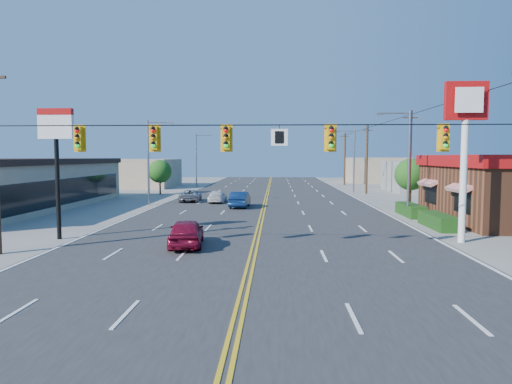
{
  "coord_description": "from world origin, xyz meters",
  "views": [
    {
      "loc": [
        1.05,
        -20.62,
        4.58
      ],
      "look_at": [
        -0.29,
        10.01,
        2.2
      ],
      "focal_mm": 32.0,
      "sensor_mm": 36.0,
      "label": 1
    }
  ],
  "objects_px": {
    "car_blue": "(240,200)",
    "car_silver": "(191,196)",
    "signal_span": "(250,150)",
    "pizza_hut_sign": "(56,146)",
    "car_white": "(217,197)",
    "car_magenta": "(186,234)",
    "kfc_pylon": "(465,129)"
  },
  "relations": [
    {
      "from": "kfc_pylon",
      "to": "car_white",
      "type": "xyz_separation_m",
      "value": [
        -15.73,
        20.07,
        -5.46
      ]
    },
    {
      "from": "car_white",
      "to": "pizza_hut_sign",
      "type": "bearing_deg",
      "value": 72.39
    },
    {
      "from": "kfc_pylon",
      "to": "car_magenta",
      "type": "height_order",
      "value": "kfc_pylon"
    },
    {
      "from": "pizza_hut_sign",
      "to": "car_white",
      "type": "relative_size",
      "value": 1.72
    },
    {
      "from": "signal_span",
      "to": "car_blue",
      "type": "height_order",
      "value": "signal_span"
    },
    {
      "from": "car_silver",
      "to": "car_blue",
      "type": "bearing_deg",
      "value": 132.66
    },
    {
      "from": "car_blue",
      "to": "car_silver",
      "type": "height_order",
      "value": "car_blue"
    },
    {
      "from": "kfc_pylon",
      "to": "pizza_hut_sign",
      "type": "distance_m",
      "value": 22.02
    },
    {
      "from": "signal_span",
      "to": "car_magenta",
      "type": "bearing_deg",
      "value": 149.14
    },
    {
      "from": "kfc_pylon",
      "to": "pizza_hut_sign",
      "type": "bearing_deg",
      "value": 180.0
    },
    {
      "from": "car_silver",
      "to": "car_magenta",
      "type": "bearing_deg",
      "value": 96.0
    },
    {
      "from": "car_blue",
      "to": "car_silver",
      "type": "bearing_deg",
      "value": -40.2
    },
    {
      "from": "kfc_pylon",
      "to": "car_magenta",
      "type": "relative_size",
      "value": 2.06
    },
    {
      "from": "pizza_hut_sign",
      "to": "car_magenta",
      "type": "bearing_deg",
      "value": -14.87
    },
    {
      "from": "car_magenta",
      "to": "car_blue",
      "type": "distance_m",
      "value": 17.96
    },
    {
      "from": "kfc_pylon",
      "to": "car_silver",
      "type": "height_order",
      "value": "kfc_pylon"
    },
    {
      "from": "car_magenta",
      "to": "car_white",
      "type": "bearing_deg",
      "value": -93.71
    },
    {
      "from": "car_blue",
      "to": "car_silver",
      "type": "relative_size",
      "value": 1.0
    },
    {
      "from": "signal_span",
      "to": "car_white",
      "type": "distance_m",
      "value": 24.89
    },
    {
      "from": "car_white",
      "to": "car_silver",
      "type": "distance_m",
      "value": 2.99
    },
    {
      "from": "car_blue",
      "to": "car_white",
      "type": "height_order",
      "value": "car_blue"
    },
    {
      "from": "pizza_hut_sign",
      "to": "car_blue",
      "type": "xyz_separation_m",
      "value": [
        8.84,
        15.91,
        -4.48
      ]
    },
    {
      "from": "car_magenta",
      "to": "car_blue",
      "type": "xyz_separation_m",
      "value": [
        1.3,
        17.91,
        0.0
      ]
    },
    {
      "from": "kfc_pylon",
      "to": "car_blue",
      "type": "bearing_deg",
      "value": 129.6
    },
    {
      "from": "pizza_hut_sign",
      "to": "car_magenta",
      "type": "distance_m",
      "value": 8.99
    },
    {
      "from": "kfc_pylon",
      "to": "car_silver",
      "type": "relative_size",
      "value": 1.99
    },
    {
      "from": "pizza_hut_sign",
      "to": "car_silver",
      "type": "xyz_separation_m",
      "value": [
        3.43,
        20.99,
        -4.59
      ]
    },
    {
      "from": "pizza_hut_sign",
      "to": "car_blue",
      "type": "height_order",
      "value": "pizza_hut_sign"
    },
    {
      "from": "car_magenta",
      "to": "car_blue",
      "type": "relative_size",
      "value": 0.96
    },
    {
      "from": "signal_span",
      "to": "car_blue",
      "type": "relative_size",
      "value": 5.69
    },
    {
      "from": "car_blue",
      "to": "signal_span",
      "type": "bearing_deg",
      "value": 98.89
    },
    {
      "from": "car_white",
      "to": "car_silver",
      "type": "height_order",
      "value": "car_silver"
    }
  ]
}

